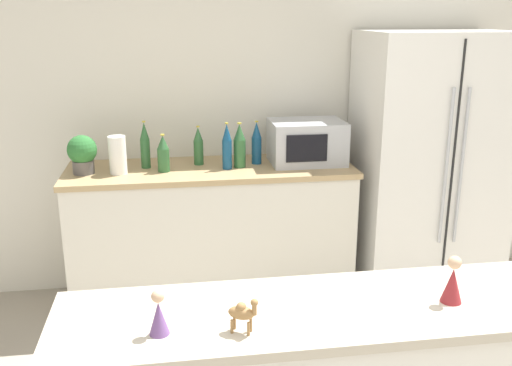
{
  "coord_description": "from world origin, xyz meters",
  "views": [
    {
      "loc": [
        -0.68,
        -1.17,
        1.89
      ],
      "look_at": [
        -0.28,
        1.46,
        1.1
      ],
      "focal_mm": 40.0,
      "sensor_mm": 36.0,
      "label": 1
    }
  ],
  "objects_px": {
    "back_bottle_5": "(227,147)",
    "microwave": "(307,142)",
    "refrigerator": "(428,167)",
    "back_bottle_4": "(198,146)",
    "potted_plant": "(82,153)",
    "wise_man_figurine_blue": "(159,315)",
    "camel_figurine": "(243,312)",
    "back_bottle_2": "(257,143)",
    "back_bottle_3": "(240,146)",
    "back_bottle_1": "(145,146)",
    "paper_towel_roll": "(118,155)",
    "back_bottle_0": "(163,154)",
    "wise_man_figurine_crimson": "(453,282)"
  },
  "relations": [
    {
      "from": "back_bottle_0",
      "to": "wise_man_figurine_crimson",
      "type": "bearing_deg",
      "value": -61.32
    },
    {
      "from": "potted_plant",
      "to": "paper_towel_roll",
      "type": "relative_size",
      "value": 1.03
    },
    {
      "from": "microwave",
      "to": "camel_figurine",
      "type": "xyz_separation_m",
      "value": [
        -0.69,
        -2.0,
        -0.09
      ]
    },
    {
      "from": "paper_towel_roll",
      "to": "back_bottle_5",
      "type": "xyz_separation_m",
      "value": [
        0.68,
        0.01,
        0.03
      ]
    },
    {
      "from": "back_bottle_4",
      "to": "back_bottle_5",
      "type": "xyz_separation_m",
      "value": [
        0.17,
        -0.14,
        0.02
      ]
    },
    {
      "from": "back_bottle_1",
      "to": "back_bottle_3",
      "type": "distance_m",
      "value": 0.6
    },
    {
      "from": "back_bottle_3",
      "to": "back_bottle_1",
      "type": "bearing_deg",
      "value": 173.27
    },
    {
      "from": "refrigerator",
      "to": "back_bottle_5",
      "type": "distance_m",
      "value": 1.38
    },
    {
      "from": "back_bottle_1",
      "to": "back_bottle_4",
      "type": "bearing_deg",
      "value": 5.95
    },
    {
      "from": "paper_towel_roll",
      "to": "back_bottle_4",
      "type": "bearing_deg",
      "value": 16.4
    },
    {
      "from": "back_bottle_2",
      "to": "back_bottle_4",
      "type": "distance_m",
      "value": 0.38
    },
    {
      "from": "potted_plant",
      "to": "microwave",
      "type": "distance_m",
      "value": 1.43
    },
    {
      "from": "back_bottle_1",
      "to": "paper_towel_roll",
      "type": "bearing_deg",
      "value": -145.38
    },
    {
      "from": "paper_towel_roll",
      "to": "wise_man_figurine_crimson",
      "type": "bearing_deg",
      "value": -54.96
    },
    {
      "from": "back_bottle_5",
      "to": "wise_man_figurine_blue",
      "type": "relative_size",
      "value": 1.97
    },
    {
      "from": "potted_plant",
      "to": "wise_man_figurine_blue",
      "type": "bearing_deg",
      "value": -75.87
    },
    {
      "from": "back_bottle_3",
      "to": "back_bottle_5",
      "type": "height_order",
      "value": "back_bottle_5"
    },
    {
      "from": "back_bottle_5",
      "to": "camel_figurine",
      "type": "bearing_deg",
      "value": -94.45
    },
    {
      "from": "camel_figurine",
      "to": "back_bottle_0",
      "type": "bearing_deg",
      "value": 97.45
    },
    {
      "from": "microwave",
      "to": "back_bottle_4",
      "type": "distance_m",
      "value": 0.71
    },
    {
      "from": "refrigerator",
      "to": "microwave",
      "type": "bearing_deg",
      "value": 174.84
    },
    {
      "from": "refrigerator",
      "to": "back_bottle_4",
      "type": "distance_m",
      "value": 1.55
    },
    {
      "from": "back_bottle_2",
      "to": "refrigerator",
      "type": "bearing_deg",
      "value": -4.85
    },
    {
      "from": "paper_towel_roll",
      "to": "back_bottle_4",
      "type": "xyz_separation_m",
      "value": [
        0.5,
        0.15,
        0.0
      ]
    },
    {
      "from": "refrigerator",
      "to": "back_bottle_4",
      "type": "relative_size",
      "value": 6.97
    },
    {
      "from": "back_bottle_2",
      "to": "back_bottle_4",
      "type": "bearing_deg",
      "value": 174.73
    },
    {
      "from": "refrigerator",
      "to": "back_bottle_2",
      "type": "distance_m",
      "value": 1.18
    },
    {
      "from": "potted_plant",
      "to": "wise_man_figurine_crimson",
      "type": "height_order",
      "value": "potted_plant"
    },
    {
      "from": "back_bottle_1",
      "to": "wise_man_figurine_blue",
      "type": "distance_m",
      "value": 2.0
    },
    {
      "from": "paper_towel_roll",
      "to": "back_bottle_0",
      "type": "relative_size",
      "value": 0.99
    },
    {
      "from": "back_bottle_3",
      "to": "refrigerator",
      "type": "bearing_deg",
      "value": -1.21
    },
    {
      "from": "back_bottle_5",
      "to": "microwave",
      "type": "bearing_deg",
      "value": 8.44
    },
    {
      "from": "paper_towel_roll",
      "to": "back_bottle_4",
      "type": "distance_m",
      "value": 0.53
    },
    {
      "from": "back_bottle_2",
      "to": "back_bottle_4",
      "type": "relative_size",
      "value": 1.11
    },
    {
      "from": "back_bottle_4",
      "to": "microwave",
      "type": "bearing_deg",
      "value": -4.7
    },
    {
      "from": "back_bottle_0",
      "to": "back_bottle_5",
      "type": "bearing_deg",
      "value": 0.68
    },
    {
      "from": "back_bottle_0",
      "to": "back_bottle_5",
      "type": "distance_m",
      "value": 0.4
    },
    {
      "from": "microwave",
      "to": "back_bottle_1",
      "type": "bearing_deg",
      "value": 178.75
    },
    {
      "from": "back_bottle_0",
      "to": "wise_man_figurine_crimson",
      "type": "distance_m",
      "value": 2.08
    },
    {
      "from": "back_bottle_2",
      "to": "potted_plant",
      "type": "bearing_deg",
      "value": -175.75
    },
    {
      "from": "back_bottle_4",
      "to": "wise_man_figurine_blue",
      "type": "height_order",
      "value": "back_bottle_4"
    },
    {
      "from": "wise_man_figurine_crimson",
      "to": "potted_plant",
      "type": "bearing_deg",
      "value": 128.82
    },
    {
      "from": "potted_plant",
      "to": "wise_man_figurine_blue",
      "type": "relative_size",
      "value": 1.59
    },
    {
      "from": "camel_figurine",
      "to": "back_bottle_2",
      "type": "bearing_deg",
      "value": 80.05
    },
    {
      "from": "refrigerator",
      "to": "paper_towel_roll",
      "type": "height_order",
      "value": "refrigerator"
    },
    {
      "from": "refrigerator",
      "to": "back_bottle_1",
      "type": "xyz_separation_m",
      "value": [
        -1.88,
        0.1,
        0.19
      ]
    },
    {
      "from": "microwave",
      "to": "wise_man_figurine_blue",
      "type": "height_order",
      "value": "microwave"
    },
    {
      "from": "camel_figurine",
      "to": "wise_man_figurine_crimson",
      "type": "xyz_separation_m",
      "value": [
        0.75,
        0.09,
        0.0
      ]
    },
    {
      "from": "back_bottle_2",
      "to": "wise_man_figurine_crimson",
      "type": "xyz_separation_m",
      "value": [
        0.39,
        -1.94,
        -0.08
      ]
    },
    {
      "from": "back_bottle_0",
      "to": "wise_man_figurine_crimson",
      "type": "xyz_separation_m",
      "value": [
        1.0,
        -1.83,
        -0.06
      ]
    }
  ]
}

